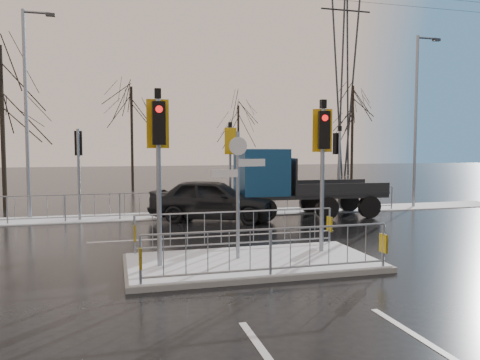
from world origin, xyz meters
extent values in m
plane|color=black|center=(0.00, 0.00, 0.00)|extent=(120.00, 120.00, 0.00)
cube|color=white|center=(0.00, 8.60, 0.02)|extent=(30.00, 2.00, 0.04)
cube|color=silver|center=(1.20, -5.50, 0.00)|extent=(0.12, 4.00, 0.01)
cube|color=silver|center=(0.00, 3.80, 0.00)|extent=(8.00, 0.15, 0.01)
cube|color=slate|center=(0.00, 0.00, 0.06)|extent=(6.00, 3.00, 0.12)
cube|color=white|center=(0.00, 0.00, 0.14)|extent=(5.85, 2.85, 0.03)
cube|color=gold|center=(-2.70, -1.38, 0.67)|extent=(0.05, 0.28, 0.42)
cube|color=gold|center=(2.70, -1.38, 0.67)|extent=(0.05, 0.28, 0.42)
cube|color=gold|center=(-2.70, 1.38, 0.67)|extent=(0.05, 0.28, 0.42)
cube|color=gold|center=(2.70, 1.38, 0.67)|extent=(0.05, 0.28, 0.42)
cylinder|color=gray|center=(-2.20, 0.00, 2.02)|extent=(0.11, 0.11, 3.80)
cube|color=black|center=(-2.20, -0.18, 3.37)|extent=(0.28, 0.22, 0.95)
cylinder|color=red|center=(-2.20, -0.29, 3.67)|extent=(0.16, 0.04, 0.16)
cube|color=#E7A70D|center=(-2.20, 0.07, 3.37)|extent=(0.50, 0.03, 1.10)
cube|color=black|center=(-2.20, 0.00, 4.04)|extent=(0.14, 0.14, 0.22)
cylinder|color=gray|center=(2.00, 0.40, 1.97)|extent=(0.11, 0.11, 3.70)
cube|color=black|center=(1.95, 0.23, 3.27)|extent=(0.33, 0.28, 0.95)
cylinder|color=red|center=(1.93, 0.12, 3.57)|extent=(0.16, 0.08, 0.16)
cube|color=#E7A70D|center=(2.02, 0.47, 3.27)|extent=(0.49, 0.16, 1.10)
cube|color=black|center=(2.00, 0.40, 3.94)|extent=(0.14, 0.14, 0.22)
cylinder|color=gray|center=(-0.30, 0.20, 1.67)|extent=(0.09, 0.09, 3.10)
cube|color=silver|center=(0.05, 0.20, 2.47)|extent=(0.70, 0.14, 0.18)
cube|color=silver|center=(-0.62, 0.20, 2.22)|extent=(0.62, 0.15, 0.18)
cylinder|color=silver|center=(-0.30, 0.17, 2.87)|extent=(0.44, 0.03, 0.44)
cylinder|color=gray|center=(-4.50, 8.30, 1.79)|extent=(0.11, 0.11, 3.50)
cube|color=black|center=(-4.50, 8.48, 2.99)|extent=(0.28, 0.22, 0.95)
cylinder|color=red|center=(-4.50, 8.59, 3.29)|extent=(0.16, 0.04, 0.16)
cylinder|color=gray|center=(1.50, 8.30, 1.84)|extent=(0.11, 0.11, 3.60)
cube|color=black|center=(1.50, 8.48, 3.09)|extent=(0.28, 0.22, 0.95)
cylinder|color=red|center=(1.50, 8.59, 3.39)|extent=(0.16, 0.04, 0.16)
cube|color=#E7A70D|center=(1.50, 8.23, 3.09)|extent=(0.50, 0.03, 1.10)
cube|color=black|center=(1.50, 8.30, 3.76)|extent=(0.14, 0.14, 0.22)
cylinder|color=gray|center=(6.50, 8.30, 1.79)|extent=(0.11, 0.11, 3.50)
cube|color=black|center=(6.45, 8.47, 2.99)|extent=(0.33, 0.28, 0.95)
cylinder|color=red|center=(6.43, 8.58, 3.29)|extent=(0.16, 0.08, 0.16)
cube|color=black|center=(6.50, 8.30, 3.66)|extent=(0.14, 0.14, 0.22)
imported|color=black|center=(0.46, 6.95, 0.81)|extent=(5.15, 3.67, 1.63)
cylinder|color=black|center=(2.35, 6.19, 0.45)|extent=(0.91, 0.31, 0.90)
cylinder|color=black|center=(2.43, 8.08, 0.45)|extent=(0.91, 0.31, 0.90)
cylinder|color=black|center=(4.87, 6.07, 0.45)|extent=(0.91, 0.31, 0.90)
cylinder|color=black|center=(4.96, 7.97, 0.45)|extent=(0.91, 0.31, 0.90)
cylinder|color=black|center=(6.68, 5.99, 0.45)|extent=(0.91, 0.31, 0.90)
cylinder|color=black|center=(6.76, 7.89, 0.45)|extent=(0.91, 0.31, 0.90)
cube|color=black|center=(4.55, 7.04, 0.89)|extent=(6.05, 2.34, 0.14)
cube|color=navy|center=(2.48, 7.13, 1.86)|extent=(1.90, 2.25, 1.81)
cube|color=black|center=(3.35, 7.09, 2.22)|extent=(0.12, 1.81, 0.99)
cube|color=#2D3033|center=(1.94, 7.15, 0.86)|extent=(0.20, 2.08, 0.32)
cube|color=black|center=(5.55, 6.99, 1.01)|extent=(4.07, 2.34, 0.11)
cube|color=black|center=(3.61, 7.08, 1.73)|extent=(0.17, 2.17, 1.35)
cylinder|color=black|center=(-8.00, 12.50, 3.68)|extent=(0.20, 0.20, 7.36)
cylinder|color=black|center=(-2.00, 22.00, 3.45)|extent=(0.19, 0.19, 6.90)
cylinder|color=black|center=(6.00, 24.00, 2.99)|extent=(0.16, 0.16, 5.98)
cylinder|color=black|center=(14.00, 21.00, 3.68)|extent=(0.20, 0.20, 7.36)
cylinder|color=gray|center=(10.50, 8.50, 4.00)|extent=(0.14, 0.14, 8.00)
cylinder|color=gray|center=(11.00, 8.50, 7.90)|extent=(1.00, 0.10, 0.10)
cube|color=#2D3033|center=(11.50, 8.50, 7.85)|extent=(0.35, 0.18, 0.12)
cylinder|color=gray|center=(-6.50, 9.50, 4.10)|extent=(0.14, 0.14, 8.20)
cylinder|color=gray|center=(-6.00, 9.50, 8.10)|extent=(1.00, 0.10, 0.10)
cube|color=#2D3033|center=(-5.50, 9.50, 8.05)|extent=(0.35, 0.18, 0.12)
cylinder|color=#2D3033|center=(18.60, 30.60, 10.00)|extent=(1.18, 1.18, 19.97)
cylinder|color=#2D3033|center=(17.40, 30.60, 10.00)|extent=(1.18, 1.18, 19.97)
cylinder|color=#2D3033|center=(18.60, 29.40, 10.00)|extent=(1.18, 1.18, 19.97)
cylinder|color=#2D3033|center=(17.40, 29.40, 10.00)|extent=(1.18, 1.18, 19.97)
cylinder|color=#2D3033|center=(18.00, 30.00, 15.60)|extent=(5.00, 0.16, 0.16)
camera|label=1|loc=(-3.15, -10.63, 2.85)|focal=35.00mm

